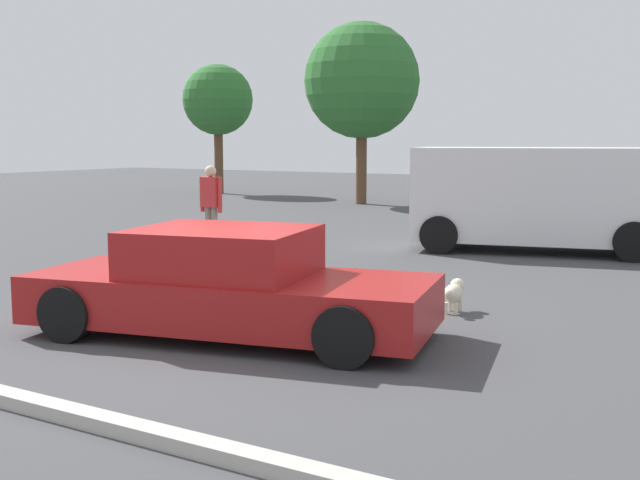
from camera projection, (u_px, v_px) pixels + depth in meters
name	position (u px, v px, depth m)	size (l,w,h in m)	color
ground_plane	(215.00, 336.00, 9.21)	(80.00, 80.00, 0.00)	#424244
sedan_foreground	(229.00, 286.00, 9.20)	(4.95, 2.78, 1.25)	maroon
dog	(454.00, 292.00, 10.47)	(0.29, 0.61, 0.42)	beige
van_white	(537.00, 195.00, 16.07)	(5.15, 3.12, 2.10)	white
pedestrian	(211.00, 199.00, 16.42)	(0.57, 0.26, 1.73)	gray
parking_curb	(9.00, 398.00, 6.82)	(8.07, 0.20, 0.12)	#B7B2A8
tree_back_left	(218.00, 101.00, 32.90)	(2.91, 2.91, 5.34)	brown
tree_back_center	(362.00, 81.00, 27.47)	(4.00, 4.00, 6.28)	brown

